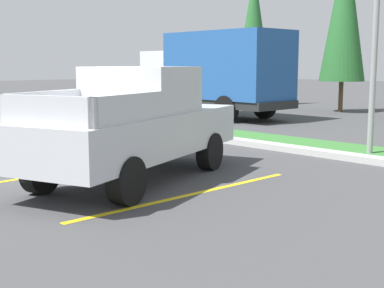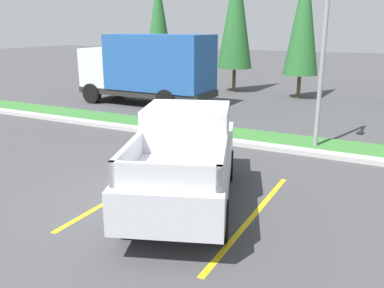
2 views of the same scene
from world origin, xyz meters
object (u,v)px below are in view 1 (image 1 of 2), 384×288
Objects in this scene: street_light at (373,1)px; cypress_tree_left_inner at (344,9)px; cargo_truck_distant at (216,72)px; cypress_tree_leftmost at (254,26)px; pickup_truck_main at (135,124)px.

cypress_tree_left_inner is at bearing 124.07° from street_light.
cargo_truck_distant is 7.11m from cypress_tree_leftmost.
cargo_truck_distant is at bearing 155.24° from street_light.
cargo_truck_distant is 0.98× the size of cypress_tree_leftmost.
pickup_truck_main is 19.00m from cypress_tree_leftmost.
pickup_truck_main is at bearing -56.37° from cypress_tree_leftmost.
cypress_tree_left_inner is (-5.11, 15.52, 3.52)m from pickup_truck_main.
cargo_truck_distant is 1.13× the size of street_light.
cypress_tree_left_inner reaches higher than street_light.
pickup_truck_main is 0.80× the size of cypress_tree_leftmost.
cargo_truck_distant is 0.88× the size of cypress_tree_left_inner.
cypress_tree_left_inner reaches higher than cargo_truck_distant.
cargo_truck_distant is at bearing -62.55° from cypress_tree_leftmost.
pickup_truck_main is 0.72× the size of cypress_tree_left_inner.
cypress_tree_left_inner is at bearing 69.88° from cargo_truck_distant.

